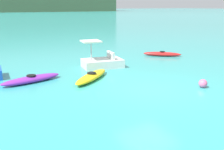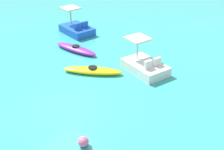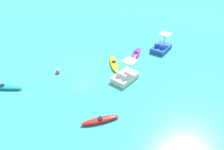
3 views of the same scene
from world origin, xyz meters
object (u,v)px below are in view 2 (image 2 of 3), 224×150
at_px(pedal_boat_blue, 77,29).
at_px(pedal_boat_white, 145,66).
at_px(kayak_yellow, 93,70).
at_px(kayak_purple, 76,49).
at_px(buoy_pink, 83,142).

bearing_deg(pedal_boat_blue, pedal_boat_white, -6.21).
xyz_separation_m(kayak_yellow, kayak_purple, (-2.81, 1.02, 0.00)).
bearing_deg(pedal_boat_white, buoy_pink, -69.19).
xyz_separation_m(kayak_yellow, pedal_boat_blue, (-5.18, 2.89, 0.17)).
bearing_deg(kayak_yellow, pedal_boat_blue, 150.81).
distance_m(pedal_boat_blue, buoy_pink, 11.27).
bearing_deg(buoy_pink, pedal_boat_blue, 144.00).
height_order(kayak_yellow, pedal_boat_blue, pedal_boat_blue).
distance_m(kayak_yellow, pedal_boat_blue, 5.93).
height_order(pedal_boat_blue, buoy_pink, pedal_boat_blue).
bearing_deg(kayak_purple, kayak_yellow, -20.05).
bearing_deg(pedal_boat_white, kayak_yellow, -128.56).
bearing_deg(pedal_boat_blue, buoy_pink, -36.00).
relative_size(kayak_purple, buoy_pink, 7.84).
xyz_separation_m(kayak_purple, buoy_pink, (6.75, -4.76, 0.04)).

